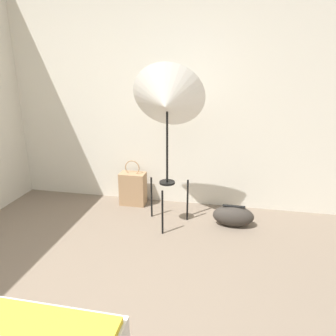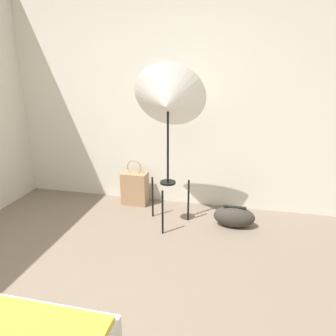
% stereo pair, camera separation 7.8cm
% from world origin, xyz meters
% --- Properties ---
extents(wall_back, '(8.00, 0.05, 2.60)m').
position_xyz_m(wall_back, '(0.00, 2.54, 1.30)').
color(wall_back, beige).
rests_on(wall_back, ground_plane).
extents(photo_umbrella, '(0.71, 0.50, 1.64)m').
position_xyz_m(photo_umbrella, '(0.40, 1.95, 1.27)').
color(photo_umbrella, black).
rests_on(photo_umbrella, ground_plane).
extents(tote_bag, '(0.30, 0.18, 0.55)m').
position_xyz_m(tote_bag, '(-0.09, 2.35, 0.20)').
color(tote_bag, '#9E7A56').
rests_on(tote_bag, ground_plane).
extents(duffel_bag, '(0.42, 0.22, 0.22)m').
position_xyz_m(duffel_bag, '(1.09, 2.03, 0.11)').
color(duffel_bag, '#332D28').
rests_on(duffel_bag, ground_plane).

